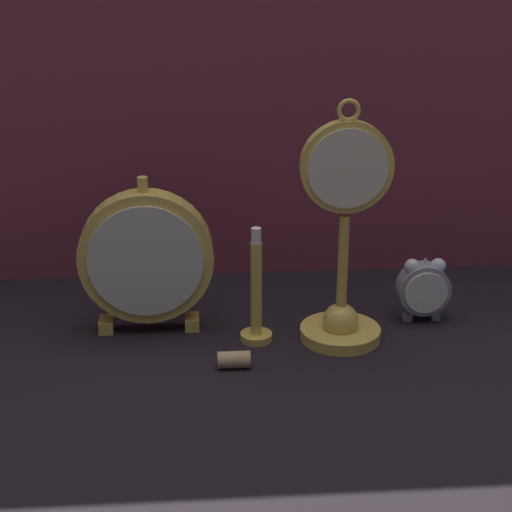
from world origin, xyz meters
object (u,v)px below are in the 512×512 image
alarm_clock_twin_bell (424,287)px  pocket_watch_on_stand (343,252)px  brass_candlestick (254,303)px  wine_cork (234,358)px  mantel_clock_silver (146,258)px

alarm_clock_twin_bell → pocket_watch_on_stand: bearing=-158.7°
brass_candlestick → wine_cork: size_ratio=3.87×
brass_candlestick → wine_cork: 0.09m
pocket_watch_on_stand → wine_cork: bearing=-155.9°
mantel_clock_silver → wine_cork: (0.11, -0.12, -0.10)m
pocket_watch_on_stand → mantel_clock_silver: (-0.26, 0.05, -0.02)m
brass_candlestick → wine_cork: brass_candlestick is taller
wine_cork → pocket_watch_on_stand: bearing=24.1°
pocket_watch_on_stand → mantel_clock_silver: size_ratio=1.49×
brass_candlestick → mantel_clock_silver: bearing=163.3°
mantel_clock_silver → brass_candlestick: mantel_clock_silver is taller
pocket_watch_on_stand → brass_candlestick: pocket_watch_on_stand is taller
alarm_clock_twin_bell → wine_cork: alarm_clock_twin_bell is taller
mantel_clock_silver → alarm_clock_twin_bell: bearing=0.2°
mantel_clock_silver → wine_cork: size_ratio=5.29×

